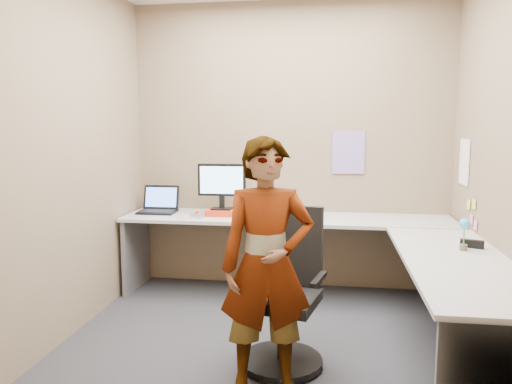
% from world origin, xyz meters
% --- Properties ---
extents(ground, '(3.00, 3.00, 0.00)m').
position_xyz_m(ground, '(0.00, 0.00, 0.00)').
color(ground, '#25252A').
rests_on(ground, ground).
extents(wall_back, '(3.00, 0.00, 3.00)m').
position_xyz_m(wall_back, '(0.00, 1.30, 1.35)').
color(wall_back, brown).
rests_on(wall_back, ground).
extents(wall_right, '(0.00, 2.70, 2.70)m').
position_xyz_m(wall_right, '(1.50, 0.00, 1.35)').
color(wall_right, brown).
rests_on(wall_right, ground).
extents(wall_left, '(0.00, 2.70, 2.70)m').
position_xyz_m(wall_left, '(-1.50, 0.00, 1.35)').
color(wall_left, brown).
rests_on(wall_left, ground).
extents(desk, '(2.98, 2.58, 0.73)m').
position_xyz_m(desk, '(0.44, 0.39, 0.59)').
color(desk, '#ACACAC').
rests_on(desk, ground).
extents(paper_ream, '(0.28, 0.21, 0.06)m').
position_xyz_m(paper_ream, '(-0.60, 0.96, 0.76)').
color(paper_ream, red).
rests_on(paper_ream, desk).
extents(monitor, '(0.44, 0.13, 0.42)m').
position_xyz_m(monitor, '(-0.60, 0.98, 1.03)').
color(monitor, black).
rests_on(monitor, paper_ream).
extents(laptop, '(0.35, 0.29, 0.25)m').
position_xyz_m(laptop, '(-1.23, 1.05, 0.79)').
color(laptop, black).
rests_on(laptop, desk).
extents(trackball_mouse, '(0.12, 0.08, 0.07)m').
position_xyz_m(trackball_mouse, '(-0.78, 0.81, 0.76)').
color(trackball_mouse, '#B7B7BC').
rests_on(trackball_mouse, desk).
extents(origami, '(0.10, 0.10, 0.06)m').
position_xyz_m(origami, '(0.21, 0.79, 0.76)').
color(origami, white).
rests_on(origami, desk).
extents(stapler, '(0.15, 0.09, 0.05)m').
position_xyz_m(stapler, '(1.35, 0.01, 0.76)').
color(stapler, black).
rests_on(stapler, desk).
extents(flower, '(0.07, 0.07, 0.22)m').
position_xyz_m(flower, '(1.27, -0.07, 0.87)').
color(flower, brown).
rests_on(flower, desk).
extents(calendar_purple, '(0.30, 0.01, 0.40)m').
position_xyz_m(calendar_purple, '(0.55, 1.29, 1.30)').
color(calendar_purple, '#846BB7').
rests_on(calendar_purple, wall_back).
extents(calendar_white, '(0.01, 0.28, 0.38)m').
position_xyz_m(calendar_white, '(1.49, 0.90, 1.25)').
color(calendar_white, white).
rests_on(calendar_white, wall_right).
extents(sticky_note_a, '(0.01, 0.07, 0.07)m').
position_xyz_m(sticky_note_a, '(1.49, 0.55, 0.95)').
color(sticky_note_a, '#F2E059').
rests_on(sticky_note_a, wall_right).
extents(sticky_note_b, '(0.01, 0.07, 0.07)m').
position_xyz_m(sticky_note_b, '(1.49, 0.60, 0.82)').
color(sticky_note_b, pink).
rests_on(sticky_note_b, wall_right).
extents(sticky_note_c, '(0.01, 0.07, 0.07)m').
position_xyz_m(sticky_note_c, '(1.49, 0.48, 0.80)').
color(sticky_note_c, pink).
rests_on(sticky_note_c, wall_right).
extents(sticky_note_d, '(0.01, 0.07, 0.07)m').
position_xyz_m(sticky_note_d, '(1.49, 0.70, 0.92)').
color(sticky_note_d, '#F2E059').
rests_on(sticky_note_d, wall_right).
extents(office_chair, '(0.57, 0.54, 1.01)m').
position_xyz_m(office_chair, '(0.11, -0.35, 0.41)').
color(office_chair, black).
rests_on(office_chair, ground).
extents(person, '(0.61, 0.47, 1.49)m').
position_xyz_m(person, '(0.03, -0.67, 0.75)').
color(person, '#999399').
rests_on(person, ground).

